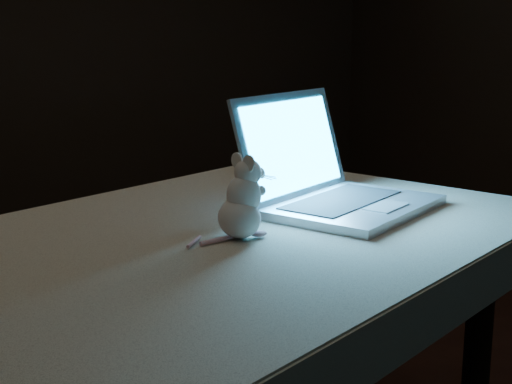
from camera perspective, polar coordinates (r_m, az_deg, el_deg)
name	(u,v)px	position (r m, az deg, el deg)	size (l,w,h in m)	color
back_wall	(11,20)	(4.42, -18.34, 12.43)	(4.50, 0.04, 2.60)	black
tablecloth	(236,252)	(1.75, -1.54, -4.65)	(1.60, 1.07, 0.12)	beige
laptop	(356,153)	(1.89, 7.70, 2.97)	(0.44, 0.39, 0.30)	silver
plush_mouse	(239,197)	(1.64, -1.30, -0.39)	(0.14, 0.14, 0.19)	white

